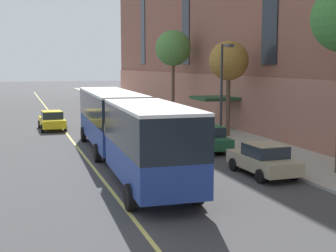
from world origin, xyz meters
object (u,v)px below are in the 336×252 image
object	(u,v)px
parked_car_champagne_4	(114,103)
street_tree_far_downtown	(173,49)
taxi_cab	(52,120)
street_tree_far_uptown	(229,61)
parked_car_darkgray_2	(143,114)
parked_car_green_0	(208,138)
city_bus	(123,125)
street_lamp	(223,82)
parked_car_champagne_6	(263,159)

from	to	relation	value
parked_car_champagne_4	street_tree_far_downtown	xyz separation A→B (m)	(3.38, -11.75, 5.98)
parked_car_champagne_4	taxi_cab	size ratio (longest dim) A/B	1.08
street_tree_far_uptown	street_tree_far_downtown	xyz separation A→B (m)	(0.00, 12.16, 1.27)
parked_car_darkgray_2	parked_car_green_0	bearing A→B (deg)	-89.56
city_bus	street_tree_far_uptown	xyz separation A→B (m)	(9.12, 6.29, 3.37)
parked_car_champagne_4	street_lamp	size ratio (longest dim) A/B	0.74
parked_car_darkgray_2	parked_car_champagne_4	bearing A→B (deg)	89.65
parked_car_green_0	taxi_cab	distance (m)	15.05
parked_car_champagne_4	parked_car_champagne_6	bearing A→B (deg)	-89.97
parked_car_green_0	street_tree_far_downtown	distance (m)	17.72
parked_car_champagne_4	street_tree_far_uptown	bearing A→B (deg)	-81.95
street_tree_far_uptown	street_lamp	size ratio (longest dim) A/B	1.06
street_tree_far_downtown	city_bus	bearing A→B (deg)	-116.30
parked_car_green_0	street_lamp	size ratio (longest dim) A/B	0.67
parked_car_green_0	parked_car_champagne_6	xyz separation A→B (m)	(-0.01, -6.79, 0.00)
parked_car_green_0	street_lamp	world-z (taller)	street_lamp
city_bus	parked_car_champagne_4	xyz separation A→B (m)	(5.73, 30.20, -1.33)
city_bus	taxi_cab	distance (m)	14.92
parked_car_darkgray_2	parked_car_champagne_6	world-z (taller)	same
city_bus	street_tree_far_downtown	size ratio (longest dim) A/B	2.33
city_bus	parked_car_green_0	size ratio (longest dim) A/B	4.49
parked_car_green_0	parked_car_darkgray_2	distance (m)	14.66
city_bus	parked_car_green_0	xyz separation A→B (m)	(5.76, 2.11, -1.34)
city_bus	parked_car_darkgray_2	size ratio (longest dim) A/B	4.29
parked_car_green_0	parked_car_champagne_4	world-z (taller)	same
street_tree_far_uptown	parked_car_champagne_4	bearing A→B (deg)	98.05
parked_car_darkgray_2	street_tree_far_uptown	size ratio (longest dim) A/B	0.67
parked_car_green_0	parked_car_darkgray_2	bearing A→B (deg)	90.44
parked_car_green_0	street_tree_far_uptown	size ratio (longest dim) A/B	0.64
parked_car_champagne_4	street_lamp	world-z (taller)	street_lamp
parked_car_green_0	parked_car_champagne_6	distance (m)	6.79
parked_car_darkgray_2	parked_car_champagne_6	bearing A→B (deg)	-89.73
parked_car_champagne_6	street_lamp	size ratio (longest dim) A/B	0.66
city_bus	street_tree_far_uptown	world-z (taller)	street_tree_far_uptown
city_bus	taxi_cab	world-z (taller)	city_bus
parked_car_champagne_6	taxi_cab	bearing A→B (deg)	113.35
parked_car_darkgray_2	street_tree_far_downtown	bearing A→B (deg)	25.86
taxi_cab	street_lamp	distance (m)	15.26
taxi_cab	street_tree_far_uptown	distance (m)	15.12
street_tree_far_uptown	taxi_cab	bearing A→B (deg)	144.53
city_bus	street_tree_far_uptown	bearing A→B (deg)	34.61
street_lamp	parked_car_darkgray_2	bearing A→B (deg)	97.90
street_tree_far_downtown	street_lamp	size ratio (longest dim) A/B	1.30
parked_car_green_0	parked_car_champagne_4	size ratio (longest dim) A/B	0.91
street_tree_far_downtown	street_tree_far_uptown	bearing A→B (deg)	-90.00
parked_car_champagne_4	street_tree_far_uptown	distance (m)	24.60
parked_car_green_0	street_tree_far_uptown	distance (m)	7.14
parked_car_green_0	parked_car_darkgray_2	world-z (taller)	same
street_tree_far_uptown	city_bus	bearing A→B (deg)	-145.39
city_bus	street_tree_far_uptown	distance (m)	11.58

